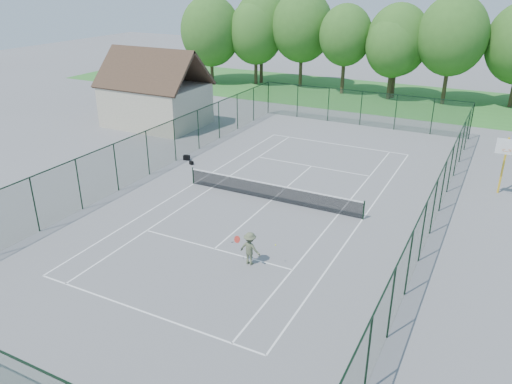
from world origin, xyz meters
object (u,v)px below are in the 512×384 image
at_px(basketball_goal, 506,155).
at_px(tennis_net, 272,191).
at_px(sports_bag_a, 187,158).
at_px(tennis_player, 250,248).

bearing_deg(basketball_goal, tennis_net, -149.96).
relative_size(basketball_goal, sports_bag_a, 8.23).
relative_size(tennis_net, sports_bag_a, 24.98).
xyz_separation_m(tennis_net, tennis_player, (2.16, -6.79, 0.22)).
xyz_separation_m(basketball_goal, sports_bag_a, (-20.20, -3.32, -2.39)).
relative_size(basketball_goal, tennis_player, 1.84).
bearing_deg(sports_bag_a, tennis_net, -35.25).
height_order(tennis_net, tennis_player, tennis_player).
bearing_deg(basketball_goal, sports_bag_a, -170.67).
distance_m(tennis_net, sports_bag_a, 9.13).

